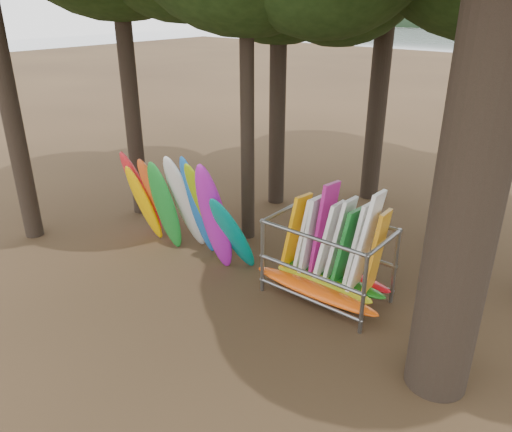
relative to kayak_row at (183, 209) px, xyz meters
The scene contains 3 objects.
ground 2.64m from the kayak_row, 16.91° to the right, with size 120.00×120.00×0.00m, color #47331E.
kayak_row is the anchor object (origin of this frame).
storage_rack 4.17m from the kayak_row, ahead, with size 3.25×1.56×2.86m.
Camera 1 is at (7.04, -7.59, 6.57)m, focal length 35.00 mm.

